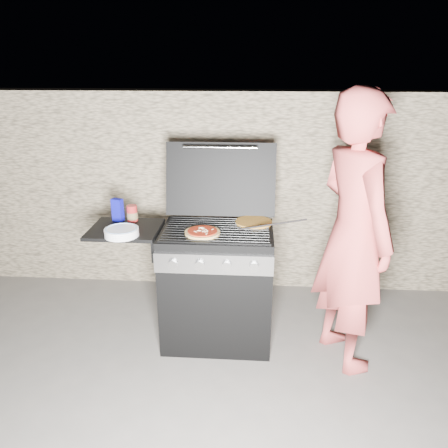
# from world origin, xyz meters

# --- Properties ---
(ground) EXTENTS (50.00, 50.00, 0.00)m
(ground) POSITION_xyz_m (0.00, 0.00, 0.00)
(ground) COLOR #615C55
(stone_wall) EXTENTS (8.00, 0.35, 1.80)m
(stone_wall) POSITION_xyz_m (0.00, 1.05, 0.90)
(stone_wall) COLOR tan
(stone_wall) RESTS_ON ground
(gas_grill) EXTENTS (1.34, 0.79, 0.91)m
(gas_grill) POSITION_xyz_m (-0.25, 0.00, 0.46)
(gas_grill) COLOR black
(gas_grill) RESTS_ON ground
(pizza_topped) EXTENTS (0.33, 0.33, 0.03)m
(pizza_topped) POSITION_xyz_m (-0.09, -0.10, 0.92)
(pizza_topped) COLOR tan
(pizza_topped) RESTS_ON gas_grill
(pizza_plain) EXTENTS (0.32, 0.32, 0.01)m
(pizza_plain) POSITION_xyz_m (0.26, 0.14, 0.92)
(pizza_plain) COLOR gold
(pizza_plain) RESTS_ON gas_grill
(sauce_jar) EXTENTS (0.10, 0.10, 0.12)m
(sauce_jar) POSITION_xyz_m (-0.65, 0.15, 0.96)
(sauce_jar) COLOR #A5201F
(sauce_jar) RESTS_ON gas_grill
(blue_carton) EXTENTS (0.09, 0.07, 0.17)m
(blue_carton) POSITION_xyz_m (-0.76, 0.14, 0.99)
(blue_carton) COLOR #0B0C90
(blue_carton) RESTS_ON gas_grill
(plate_stack) EXTENTS (0.27, 0.27, 0.05)m
(plate_stack) POSITION_xyz_m (-0.65, -0.16, 0.93)
(plate_stack) COLOR white
(plate_stack) RESTS_ON gas_grill
(person) EXTENTS (0.68, 0.81, 1.90)m
(person) POSITION_xyz_m (0.92, -0.14, 0.95)
(person) COLOR #BC4340
(person) RESTS_ON ground
(tongs) EXTENTS (0.48, 0.03, 0.10)m
(tongs) POSITION_xyz_m (0.39, 0.00, 0.96)
(tongs) COLOR black
(tongs) RESTS_ON gas_grill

